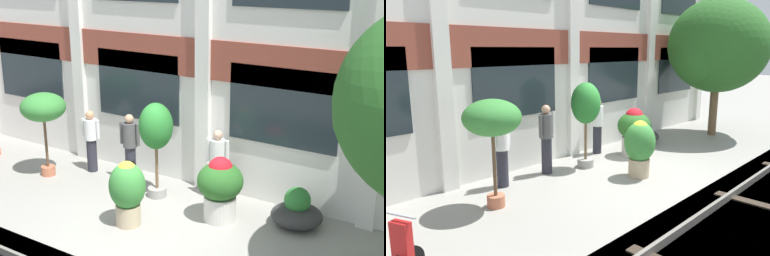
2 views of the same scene
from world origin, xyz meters
TOP-DOWN VIEW (x-y plane):
  - ground_plane at (0.00, 0.00)m, footprint 80.00×80.00m
  - apartment_facade at (-0.00, 2.65)m, footprint 15.88×0.64m
  - rail_tracks at (-0.00, -3.04)m, footprint 23.52×2.80m
  - broadleaf_tree at (5.37, 0.57)m, footprint 3.60×3.43m
  - potted_plant_fluted_column at (-0.26, -0.13)m, footprint 0.75×0.75m
  - potted_plant_wide_bowl at (2.66, 1.72)m, footprint 1.06×1.06m
  - potted_plant_low_pan at (-3.70, 0.87)m, footprint 1.11×1.11m
  - potted_plant_tall_urn at (-0.59, 1.32)m, footprint 0.77×0.77m
  - potted_plant_ribbed_drum at (1.21, 1.08)m, footprint 0.96×0.96m
  - resident_by_doorway at (-2.95, 1.70)m, footprint 0.52×0.34m
  - resident_watching_tracks at (0.63, 1.98)m, footprint 0.52×0.34m
  - resident_near_plants at (-1.65, 1.67)m, footprint 0.52×0.34m

SIDE VIEW (x-z plane):
  - rail_tracks at x=0.00m, z-range -0.35..0.08m
  - ground_plane at x=0.00m, z-range 0.00..0.00m
  - potted_plant_wide_bowl at x=2.66m, z-range -0.11..0.72m
  - potted_plant_ribbed_drum at x=1.21m, z-range 0.08..1.47m
  - potted_plant_fluted_column at x=-0.26m, z-range 0.10..1.49m
  - resident_by_doorway at x=-2.95m, z-range 0.06..1.67m
  - resident_watching_tracks at x=0.63m, z-range 0.06..1.69m
  - resident_near_plants at x=-1.65m, z-range 0.07..1.79m
  - potted_plant_tall_urn at x=-0.59m, z-range 0.48..2.71m
  - potted_plant_low_pan at x=-3.70m, z-range 0.66..2.80m
  - broadleaf_tree at x=5.37m, z-range 0.68..5.47m
  - apartment_facade at x=0.00m, z-range -0.01..7.46m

